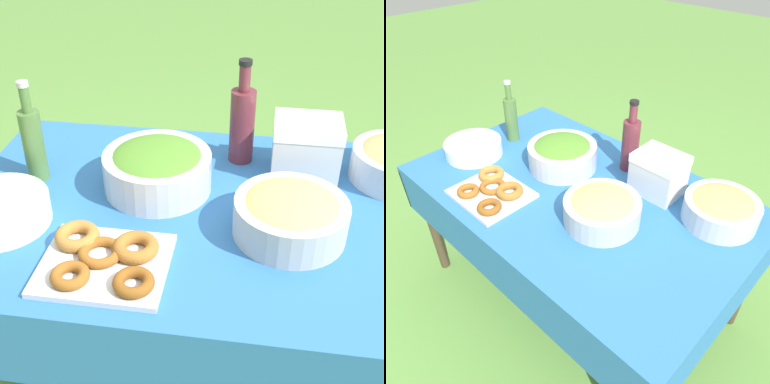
% 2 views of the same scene
% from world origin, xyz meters
% --- Properties ---
extents(ground_plane, '(14.00, 14.00, 0.00)m').
position_xyz_m(ground_plane, '(0.00, 0.00, 0.00)').
color(ground_plane, '#609342').
extents(picnic_table, '(1.49, 0.93, 0.69)m').
position_xyz_m(picnic_table, '(0.00, 0.00, 0.61)').
color(picnic_table, '#2D6BB2').
rests_on(picnic_table, ground_plane).
extents(salad_bowl, '(0.32, 0.32, 0.13)m').
position_xyz_m(salad_bowl, '(-0.18, 0.09, 0.76)').
color(salad_bowl, silver).
rests_on(salad_bowl, picnic_table).
extents(pasta_bowl, '(0.30, 0.30, 0.12)m').
position_xyz_m(pasta_bowl, '(0.21, -0.08, 0.76)').
color(pasta_bowl, '#B2B7BC').
rests_on(pasta_bowl, picnic_table).
extents(donut_platter, '(0.33, 0.29, 0.05)m').
position_xyz_m(donut_platter, '(-0.24, -0.27, 0.71)').
color(donut_platter, silver).
rests_on(donut_platter, picnic_table).
extents(plate_stack, '(0.28, 0.28, 0.07)m').
position_xyz_m(plate_stack, '(-0.57, -0.14, 0.73)').
color(plate_stack, white).
rests_on(plate_stack, picnic_table).
extents(olive_oil_bottle, '(0.06, 0.06, 0.32)m').
position_xyz_m(olive_oil_bottle, '(-0.55, 0.09, 0.82)').
color(olive_oil_bottle, '#4C7238').
rests_on(olive_oil_bottle, picnic_table).
extents(wine_bottle, '(0.08, 0.08, 0.34)m').
position_xyz_m(wine_bottle, '(0.05, 0.29, 0.83)').
color(wine_bottle, maroon).
rests_on(wine_bottle, picnic_table).
extents(bread_bowl, '(0.29, 0.29, 0.12)m').
position_xyz_m(bread_bowl, '(0.54, 0.24, 0.75)').
color(bread_bowl, silver).
rests_on(bread_bowl, picnic_table).
extents(cooler_box, '(0.20, 0.16, 0.18)m').
position_xyz_m(cooler_box, '(0.25, 0.23, 0.79)').
color(cooler_box, silver).
rests_on(cooler_box, picnic_table).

